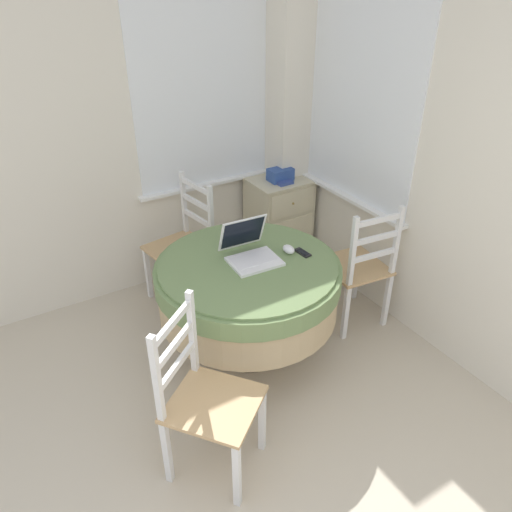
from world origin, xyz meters
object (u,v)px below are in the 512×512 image
object	(u,v)px
computer_mouse	(289,249)
cell_phone	(303,253)
dining_chair_near_right_window	(358,268)
round_dining_table	(248,285)
dining_chair_near_back_window	(184,245)
corner_cabinet	(278,220)
book_on_cabinet	(280,180)
dining_chair_camera_near	(205,400)
laptop	(250,251)
storage_box	(280,174)

from	to	relation	value
computer_mouse	cell_phone	distance (m)	0.09
dining_chair_near_right_window	round_dining_table	bearing A→B (deg)	175.16
cell_phone	dining_chair_near_back_window	bearing A→B (deg)	113.69
corner_cabinet	book_on_cabinet	distance (m)	0.40
corner_cabinet	book_on_cabinet	bearing A→B (deg)	-121.70
dining_chair_near_back_window	round_dining_table	bearing A→B (deg)	-86.10
computer_mouse	dining_chair_camera_near	world-z (taller)	dining_chair_camera_near
round_dining_table	computer_mouse	xyz separation A→B (m)	(0.28, -0.03, 0.18)
computer_mouse	corner_cabinet	size ratio (longest dim) A/B	0.13
corner_cabinet	book_on_cabinet	xyz separation A→B (m)	(-0.02, -0.04, 0.39)
round_dining_table	dining_chair_camera_near	bearing A→B (deg)	-134.85
laptop	computer_mouse	bearing A→B (deg)	-15.33
storage_box	corner_cabinet	bearing A→B (deg)	67.81
book_on_cabinet	cell_phone	bearing A→B (deg)	-116.23
dining_chair_near_back_window	cell_phone	bearing A→B (deg)	-66.31
dining_chair_near_back_window	dining_chair_near_right_window	distance (m)	1.32
round_dining_table	cell_phone	bearing A→B (deg)	-12.33
computer_mouse	book_on_cabinet	distance (m)	1.12
round_dining_table	dining_chair_near_back_window	size ratio (longest dim) A/B	1.20
laptop	corner_cabinet	bearing A→B (deg)	48.11
cell_phone	computer_mouse	bearing A→B (deg)	144.22
computer_mouse	corner_cabinet	distance (m)	1.23
laptop	dining_chair_near_back_window	xyz separation A→B (m)	(-0.10, 0.83, -0.33)
round_dining_table	dining_chair_camera_near	size ratio (longest dim) A/B	1.20
laptop	storage_box	distance (m)	1.23
dining_chair_near_back_window	corner_cabinet	world-z (taller)	dining_chair_near_back_window
round_dining_table	dining_chair_near_right_window	bearing A→B (deg)	-4.84
round_dining_table	corner_cabinet	bearing A→B (deg)	47.93
dining_chair_near_right_window	storage_box	size ratio (longest dim) A/B	4.89
dining_chair_near_right_window	dining_chair_camera_near	world-z (taller)	same
cell_phone	storage_box	size ratio (longest dim) A/B	0.63
corner_cabinet	book_on_cabinet	world-z (taller)	book_on_cabinet
laptop	dining_chair_near_back_window	world-z (taller)	laptop
book_on_cabinet	dining_chair_near_back_window	bearing A→B (deg)	-175.81
dining_chair_near_back_window	dining_chair_camera_near	bearing A→B (deg)	-110.32
cell_phone	dining_chair_near_back_window	size ratio (longest dim) A/B	0.13
cell_phone	corner_cabinet	distance (m)	1.23
laptop	storage_box	xyz separation A→B (m)	(0.83, 0.91, 0.02)
dining_chair_near_back_window	book_on_cabinet	world-z (taller)	dining_chair_near_back_window
dining_chair_camera_near	book_on_cabinet	world-z (taller)	dining_chair_camera_near
laptop	storage_box	size ratio (longest dim) A/B	1.75
laptop	dining_chair_near_back_window	bearing A→B (deg)	96.96
laptop	dining_chair_near_right_window	size ratio (longest dim) A/B	0.36
computer_mouse	dining_chair_near_back_window	distance (m)	1.01
dining_chair_camera_near	dining_chair_near_right_window	bearing A→B (deg)	20.08
cell_phone	book_on_cabinet	distance (m)	1.13
laptop	book_on_cabinet	distance (m)	1.21
storage_box	laptop	bearing A→B (deg)	-132.35
book_on_cabinet	dining_chair_camera_near	bearing A→B (deg)	-133.42
laptop	dining_chair_camera_near	xyz separation A→B (m)	(-0.65, -0.65, -0.33)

